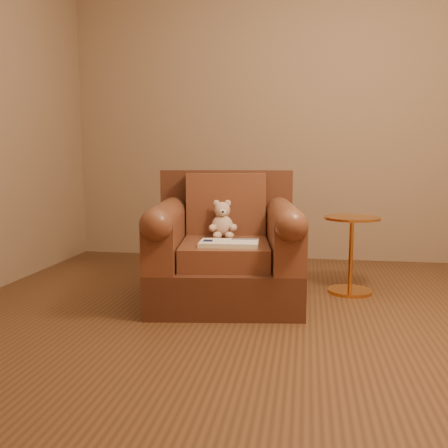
# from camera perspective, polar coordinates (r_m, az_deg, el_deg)

# --- Properties ---
(floor) EXTENTS (4.00, 4.00, 0.00)m
(floor) POSITION_cam_1_polar(r_m,az_deg,el_deg) (2.83, 5.11, -11.83)
(floor) COLOR brown
(floor) RESTS_ON ground
(room) EXTENTS (4.02, 4.02, 2.71)m
(room) POSITION_cam_1_polar(r_m,az_deg,el_deg) (2.78, 5.57, 23.73)
(room) COLOR #93755B
(room) RESTS_ON ground
(armchair) EXTENTS (1.06, 1.02, 0.85)m
(armchair) POSITION_cam_1_polar(r_m,az_deg,el_deg) (3.30, 0.15, -3.08)
(armchair) COLOR #4C2719
(armchair) RESTS_ON floor
(teddy_bear) EXTENTS (0.18, 0.21, 0.26)m
(teddy_bear) POSITION_cam_1_polar(r_m,az_deg,el_deg) (3.35, -0.19, 0.10)
(teddy_bear) COLOR #D0AA92
(teddy_bear) RESTS_ON armchair
(guidebook) EXTENTS (0.37, 0.24, 0.03)m
(guidebook) POSITION_cam_1_polar(r_m,az_deg,el_deg) (3.05, 0.58, -2.22)
(guidebook) COLOR beige
(guidebook) RESTS_ON armchair
(side_table) EXTENTS (0.38, 0.38, 0.54)m
(side_table) POSITION_cam_1_polar(r_m,az_deg,el_deg) (3.58, 14.31, -3.14)
(side_table) COLOR gold
(side_table) RESTS_ON floor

